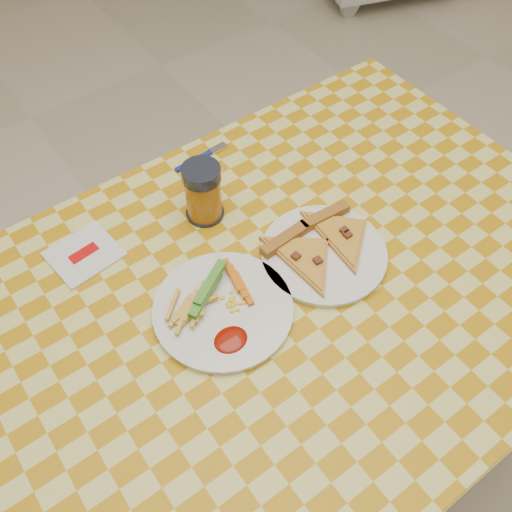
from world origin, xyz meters
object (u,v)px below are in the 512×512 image
object	(u,v)px
plate_right	(324,254)
table	(281,310)
plate_left	(223,310)
drink_glass	(203,193)

from	to	relation	value
plate_right	table	bearing A→B (deg)	-173.81
plate_left	table	bearing A→B (deg)	-10.39
plate_left	drink_glass	xyz separation A→B (m)	(0.10, 0.22, 0.06)
table	drink_glass	size ratio (longest dim) A/B	10.15
table	plate_right	xyz separation A→B (m)	(0.11, 0.01, 0.08)
drink_glass	plate_right	bearing A→B (deg)	-61.43
table	drink_glass	bearing A→B (deg)	93.18
plate_left	drink_glass	bearing A→B (deg)	64.62
plate_right	drink_glass	size ratio (longest dim) A/B	1.88
table	plate_left	world-z (taller)	plate_left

